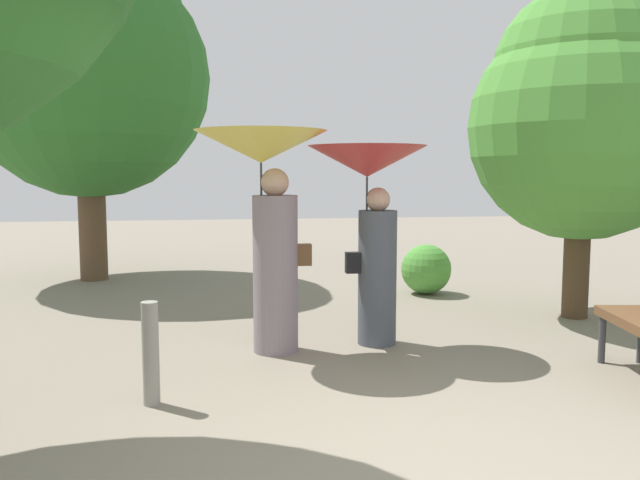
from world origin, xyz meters
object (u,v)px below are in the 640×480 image
person_right (371,200)px  path_marker_post (151,353)px  tree_near_right (583,111)px  tree_near_left (86,58)px  person_left (267,195)px

person_right → path_marker_post: size_ratio=2.55×
tree_near_right → path_marker_post: bearing=-155.1°
tree_near_left → person_left: bearing=-62.4°
tree_near_left → tree_near_right: tree_near_left is taller
person_left → path_marker_post: (-0.94, -1.25, -1.08)m
tree_near_right → path_marker_post: tree_near_right is taller
person_left → path_marker_post: 1.90m
tree_near_left → path_marker_post: bearing=-76.2°
tree_near_left → tree_near_right: bearing=-31.3°
path_marker_post → tree_near_left: bearing=103.8°
path_marker_post → tree_near_right: bearing=24.9°
tree_near_right → person_right: bearing=-163.8°
person_right → tree_near_right: size_ratio=0.51×
person_left → tree_near_right: bearing=-80.5°
person_right → path_marker_post: person_right is taller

